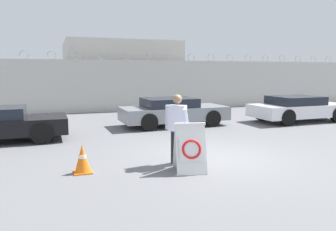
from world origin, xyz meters
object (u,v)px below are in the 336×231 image
Objects in this scene: barricade_sign at (190,148)px; parked_car_far_side at (298,108)px; traffic_cone_near at (82,159)px; security_guard at (177,126)px; parked_car_rear_sedan at (173,111)px.

parked_car_far_side is at bearing 46.27° from barricade_sign.
barricade_sign is 2.49m from traffic_cone_near.
barricade_sign is at bearing -45.91° from security_guard.
security_guard is (-0.05, 0.70, 0.41)m from barricade_sign.
security_guard reaches higher than traffic_cone_near.
parked_car_far_side is (7.80, 4.66, -0.36)m from security_guard.
parked_car_rear_sedan is (1.88, 6.19, 0.05)m from barricade_sign.
security_guard is 2.66× the size of traffic_cone_near.
parked_car_rear_sedan is (4.25, 5.45, 0.29)m from traffic_cone_near.
traffic_cone_near is (-2.32, 0.04, -0.65)m from security_guard.
barricade_sign is 1.74× the size of traffic_cone_near.
parked_car_far_side is (10.11, 4.62, 0.29)m from traffic_cone_near.
parked_car_rear_sedan is at bearing 171.06° from parked_car_far_side.
traffic_cone_near is at bearing -140.89° from security_guard.
parked_car_rear_sedan is at bearing 52.04° from traffic_cone_near.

